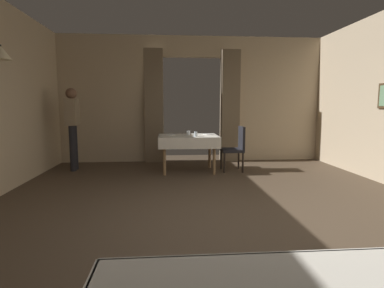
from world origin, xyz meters
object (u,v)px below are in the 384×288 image
object	(u,v)px
glass_mid_b	(196,134)
chair_mid_right	(236,146)
plate_mid_a	(171,135)
person_waiter_by_doorway	(72,122)
dining_table_mid	(188,140)
glass_mid_c	(188,133)
plate_mid_d	(208,134)

from	to	relation	value
glass_mid_b	chair_mid_right	bearing A→B (deg)	15.94
plate_mid_a	person_waiter_by_doorway	world-z (taller)	person_waiter_by_doorway
dining_table_mid	chair_mid_right	size ratio (longest dim) A/B	1.31
plate_mid_a	dining_table_mid	bearing A→B (deg)	-17.24
chair_mid_right	plate_mid_a	world-z (taller)	chair_mid_right
person_waiter_by_doorway	glass_mid_b	bearing A→B (deg)	-12.94
glass_mid_c	person_waiter_by_doorway	xyz separation A→B (m)	(-2.40, 0.21, 0.23)
glass_mid_c	person_waiter_by_doorway	size ratio (longest dim) A/B	0.05
glass_mid_b	glass_mid_c	size ratio (longest dim) A/B	1.17
plate_mid_d	person_waiter_by_doorway	xyz separation A→B (m)	(-2.83, 0.17, 0.27)
glass_mid_b	person_waiter_by_doorway	xyz separation A→B (m)	(-2.52, 0.58, 0.22)
dining_table_mid	plate_mid_a	xyz separation A→B (m)	(-0.36, 0.11, 0.10)
dining_table_mid	chair_mid_right	bearing A→B (deg)	-1.04
chair_mid_right	person_waiter_by_doorway	xyz separation A→B (m)	(-3.39, 0.33, 0.51)
chair_mid_right	glass_mid_c	size ratio (longest dim) A/B	10.72
dining_table_mid	glass_mid_b	distance (m)	0.33
glass_mid_c	plate_mid_a	bearing A→B (deg)	179.78
dining_table_mid	plate_mid_a	bearing A→B (deg)	162.76
glass_mid_b	person_waiter_by_doorway	distance (m)	2.60
chair_mid_right	person_waiter_by_doorway	world-z (taller)	person_waiter_by_doorway
plate_mid_a	glass_mid_b	xyz separation A→B (m)	(0.49, -0.38, 0.04)
chair_mid_right	plate_mid_a	bearing A→B (deg)	174.53
glass_mid_c	glass_mid_b	bearing A→B (deg)	-72.25
dining_table_mid	plate_mid_d	size ratio (longest dim) A/B	5.35
plate_mid_d	person_waiter_by_doorway	distance (m)	2.85
chair_mid_right	glass_mid_c	world-z (taller)	chair_mid_right
glass_mid_c	dining_table_mid	bearing A→B (deg)	-95.01
plate_mid_a	plate_mid_d	xyz separation A→B (m)	(0.80, 0.03, 0.00)
plate_mid_a	person_waiter_by_doorway	distance (m)	2.06
dining_table_mid	glass_mid_c	xyz separation A→B (m)	(0.01, 0.11, 0.14)
glass_mid_c	chair_mid_right	bearing A→B (deg)	-7.42
chair_mid_right	plate_mid_d	distance (m)	0.63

